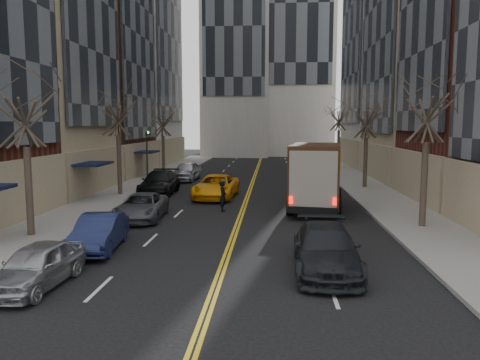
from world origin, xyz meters
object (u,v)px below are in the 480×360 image
Objects in this scene: ups_truck at (316,177)px; observer_sedan at (326,249)px; pedestrian at (223,196)px; taxi at (216,187)px.

observer_sedan is at bearing -85.45° from ups_truck.
ups_truck is 4.20× the size of pedestrian.
pedestrian is (-5.30, -0.71, -1.06)m from ups_truck.
pedestrian is (-4.62, 10.61, 0.11)m from observer_sedan.
taxi is at bearing 155.17° from ups_truck.
ups_truck is 5.45m from pedestrian.
ups_truck is 1.38× the size of observer_sedan.
observer_sedan is 16.36m from taxi.
ups_truck is 7.56m from taxi.
ups_truck is at bearing -83.35° from pedestrian.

